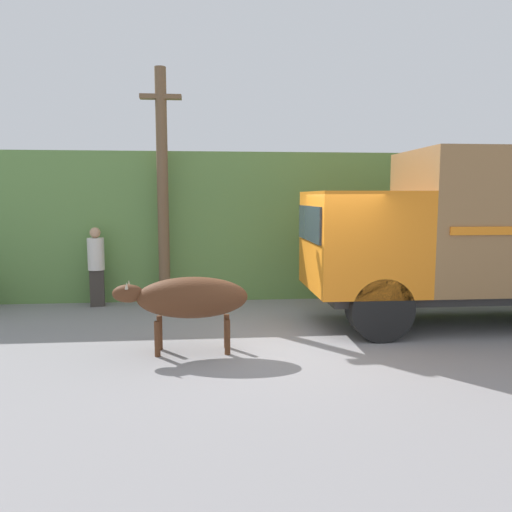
{
  "coord_description": "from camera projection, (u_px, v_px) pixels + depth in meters",
  "views": [
    {
      "loc": [
        -1.58,
        -8.21,
        2.46
      ],
      "look_at": [
        -0.82,
        0.2,
        1.45
      ],
      "focal_mm": 35.0,
      "sensor_mm": 36.0,
      "label": 1
    }
  ],
  "objects": [
    {
      "name": "building_backdrop",
      "position": [
        29.0,
        231.0,
        12.78
      ],
      "size": [
        4.65,
        2.7,
        3.16
      ],
      "color": "#C6B793",
      "rests_on": "ground_plane"
    },
    {
      "name": "hillside_embankment",
      "position": [
        263.0,
        220.0,
        15.19
      ],
      "size": [
        32.0,
        6.86,
        3.5
      ],
      "color": "#608C47",
      "rests_on": "ground_plane"
    },
    {
      "name": "pedestrian_on_hill",
      "position": [
        96.0,
        263.0,
        11.16
      ],
      "size": [
        0.42,
        0.42,
        1.78
      ],
      "rotation": [
        0.0,
        0.0,
        3.31
      ],
      "color": "#38332D",
      "rests_on": "ground_plane"
    },
    {
      "name": "utility_pole",
      "position": [
        163.0,
        184.0,
        11.07
      ],
      "size": [
        0.9,
        0.25,
        5.25
      ],
      "color": "brown",
      "rests_on": "ground_plane"
    },
    {
      "name": "ground_plane",
      "position": [
        304.0,
        341.0,
        8.55
      ],
      "size": [
        60.0,
        60.0,
        0.0
      ],
      "primitive_type": "plane",
      "color": "gray"
    },
    {
      "name": "cargo_truck",
      "position": [
        485.0,
        230.0,
        9.46
      ],
      "size": [
        6.38,
        2.28,
        3.31
      ],
      "rotation": [
        0.0,
        0.0,
        -0.05
      ],
      "color": "#2D2D2D",
      "rests_on": "ground_plane"
    },
    {
      "name": "brown_cow",
      "position": [
        189.0,
        298.0,
        7.83
      ],
      "size": [
        2.11,
        0.65,
        1.21
      ],
      "rotation": [
        0.0,
        0.0,
        -0.21
      ],
      "color": "#512D19",
      "rests_on": "ground_plane"
    }
  ]
}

